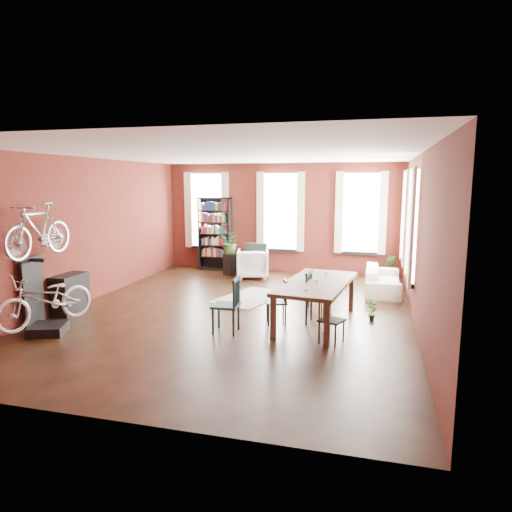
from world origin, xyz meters
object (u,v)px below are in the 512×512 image
(dining_table, at_px, (316,303))
(white_armchair, at_px, (253,262))
(console_table, at_px, (70,294))
(bicycle_floor, at_px, (45,276))
(dining_chair_d, at_px, (319,298))
(bookshelf, at_px, (215,234))
(dining_chair_c, at_px, (332,320))
(cream_sofa, at_px, (383,276))
(dining_chair_a, at_px, (226,305))
(plant_stand, at_px, (230,264))
(dining_chair_b, at_px, (276,302))
(bike_trainer, at_px, (48,329))

(dining_table, xyz_separation_m, white_armchair, (-2.27, 3.78, 0.03))
(white_armchair, xyz_separation_m, console_table, (-2.72, -4.29, -0.04))
(console_table, distance_m, bicycle_floor, 1.50)
(dining_chair_d, relative_size, bookshelf, 0.45)
(dining_chair_d, bearing_deg, dining_chair_c, -154.46)
(dining_chair_d, bearing_deg, cream_sofa, -15.91)
(dining_table, height_order, bookshelf, bookshelf)
(dining_chair_a, bearing_deg, dining_chair_c, 84.70)
(bookshelf, distance_m, console_table, 5.40)
(dining_table, xyz_separation_m, plant_stand, (-3.00, 4.02, -0.11))
(cream_sofa, height_order, bicycle_floor, bicycle_floor)
(dining_table, distance_m, white_armchair, 4.41)
(dining_chair_a, relative_size, dining_chair_b, 1.18)
(bicycle_floor, bearing_deg, dining_table, 41.52)
(bookshelf, distance_m, plant_stand, 1.25)
(dining_chair_b, distance_m, dining_chair_c, 1.39)
(bookshelf, height_order, cream_sofa, bookshelf)
(dining_table, height_order, dining_chair_a, dining_chair_a)
(console_table, bearing_deg, white_armchair, 57.65)
(bookshelf, xyz_separation_m, console_table, (-1.28, -5.20, -0.70))
(dining_table, xyz_separation_m, dining_chair_b, (-0.74, -0.13, 0.01))
(bicycle_floor, bearing_deg, console_table, 130.96)
(bookshelf, relative_size, console_table, 2.75)
(bike_trainer, height_order, console_table, console_table)
(dining_chair_c, xyz_separation_m, cream_sofa, (0.86, 3.93, 0.01))
(dining_table, xyz_separation_m, dining_chair_d, (0.04, 0.06, 0.08))
(white_armchair, height_order, bike_trainer, white_armchair)
(bookshelf, relative_size, bicycle_floor, 1.24)
(dining_table, height_order, bicycle_floor, bicycle_floor)
(dining_chair_d, relative_size, bicycle_floor, 0.56)
(dining_chair_b, distance_m, bike_trainer, 4.13)
(white_armchair, bearing_deg, dining_table, 106.73)
(dining_chair_b, relative_size, console_table, 1.05)
(plant_stand, bearing_deg, cream_sofa, -13.61)
(cream_sofa, bearing_deg, bicycle_floor, 129.61)
(dining_table, bearing_deg, white_armchair, 127.71)
(dining_chair_a, xyz_separation_m, bicycle_floor, (-3.01, -0.90, 0.56))
(plant_stand, bearing_deg, dining_chair_c, -55.71)
(bookshelf, distance_m, bicycle_floor, 6.51)
(dining_chair_a, bearing_deg, dining_table, 117.11)
(cream_sofa, distance_m, bike_trainer, 7.48)
(bike_trainer, xyz_separation_m, console_table, (-0.46, 1.25, 0.32))
(dining_table, height_order, bike_trainer, dining_table)
(bike_trainer, distance_m, console_table, 1.37)
(dining_chair_a, relative_size, bookshelf, 0.45)
(dining_chair_d, xyz_separation_m, bicycle_floor, (-4.54, -1.82, 0.56))
(bike_trainer, bearing_deg, dining_chair_b, 23.37)
(dining_chair_d, distance_m, plant_stand, 5.00)
(dining_chair_c, distance_m, plant_stand, 6.01)
(dining_chair_a, distance_m, bicycle_floor, 3.19)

